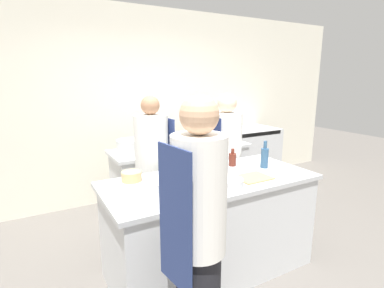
# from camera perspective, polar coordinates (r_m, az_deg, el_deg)

# --- Properties ---
(ground_plane) EXTENTS (16.00, 16.00, 0.00)m
(ground_plane) POSITION_cam_1_polar(r_m,az_deg,el_deg) (3.15, 3.38, -22.59)
(ground_plane) COLOR #605B56
(wall_back) EXTENTS (8.00, 0.06, 2.80)m
(wall_back) POSITION_cam_1_polar(r_m,az_deg,el_deg) (4.52, -11.17, 7.19)
(wall_back) COLOR silver
(wall_back) RESTS_ON ground_plane
(prep_counter) EXTENTS (1.93, 0.86, 0.92)m
(prep_counter) POSITION_cam_1_polar(r_m,az_deg,el_deg) (2.90, 3.50, -15.14)
(prep_counter) COLOR silver
(prep_counter) RESTS_ON ground_plane
(pass_counter) EXTENTS (1.84, 0.63, 0.92)m
(pass_counter) POSITION_cam_1_polar(r_m,az_deg,el_deg) (4.04, -1.96, -6.88)
(pass_counter) COLOR silver
(pass_counter) RESTS_ON ground_plane
(oven_range) EXTENTS (0.97, 0.68, 0.96)m
(oven_range) POSITION_cam_1_polar(r_m,az_deg,el_deg) (5.25, 10.40, -2.25)
(oven_range) COLOR silver
(oven_range) RESTS_ON ground_plane
(chef_at_prep_near) EXTENTS (0.36, 0.34, 1.72)m
(chef_at_prep_near) POSITION_cam_1_polar(r_m,az_deg,el_deg) (1.87, 1.18, -17.50)
(chef_at_prep_near) COLOR black
(chef_at_prep_near) RESTS_ON ground_plane
(chef_at_stove) EXTENTS (0.38, 0.37, 1.63)m
(chef_at_stove) POSITION_cam_1_polar(r_m,az_deg,el_deg) (3.29, -7.53, -5.22)
(chef_at_stove) COLOR black
(chef_at_stove) RESTS_ON ground_plane
(chef_at_pass_far) EXTENTS (0.38, 0.36, 1.63)m
(chef_at_pass_far) POSITION_cam_1_polar(r_m,az_deg,el_deg) (3.58, 6.38, -3.60)
(chef_at_pass_far) COLOR black
(chef_at_pass_far) RESTS_ON ground_plane
(bottle_olive_oil) EXTENTS (0.09, 0.09, 0.27)m
(bottle_olive_oil) POSITION_cam_1_polar(r_m,az_deg,el_deg) (2.65, 2.97, -4.62)
(bottle_olive_oil) COLOR #B2A84C
(bottle_olive_oil) RESTS_ON prep_counter
(bottle_vinegar) EXTENTS (0.08, 0.08, 0.18)m
(bottle_vinegar) POSITION_cam_1_polar(r_m,az_deg,el_deg) (3.10, 7.72, -2.84)
(bottle_vinegar) COLOR #5B2319
(bottle_vinegar) RESTS_ON prep_counter
(bottle_wine) EXTENTS (0.08, 0.08, 0.28)m
(bottle_wine) POSITION_cam_1_polar(r_m,az_deg,el_deg) (3.09, 13.66, -2.44)
(bottle_wine) COLOR #2D5175
(bottle_wine) RESTS_ON prep_counter
(bottle_cooking_oil) EXTENTS (0.07, 0.07, 0.22)m
(bottle_cooking_oil) POSITION_cam_1_polar(r_m,az_deg,el_deg) (2.67, -2.62, -4.95)
(bottle_cooking_oil) COLOR #19471E
(bottle_cooking_oil) RESTS_ON prep_counter
(bottle_sauce) EXTENTS (0.06, 0.06, 0.29)m
(bottle_sauce) POSITION_cam_1_polar(r_m,az_deg,el_deg) (2.74, 3.35, -3.92)
(bottle_sauce) COLOR black
(bottle_sauce) RESTS_ON prep_counter
(bowl_mixing_large) EXTENTS (0.23, 0.23, 0.06)m
(bowl_mixing_large) POSITION_cam_1_polar(r_m,az_deg,el_deg) (2.55, 7.18, -7.26)
(bowl_mixing_large) COLOR #B7BABC
(bowl_mixing_large) RESTS_ON prep_counter
(bowl_prep_small) EXTENTS (0.18, 0.18, 0.08)m
(bowl_prep_small) POSITION_cam_1_polar(r_m,az_deg,el_deg) (2.69, -11.44, -6.05)
(bowl_prep_small) COLOR tan
(bowl_prep_small) RESTS_ON prep_counter
(bowl_ceramic_blue) EXTENTS (0.22, 0.22, 0.07)m
(bowl_ceramic_blue) POSITION_cam_1_polar(r_m,az_deg,el_deg) (2.42, -4.24, -8.16)
(bowl_ceramic_blue) COLOR #B7BABC
(bowl_ceramic_blue) RESTS_ON prep_counter
(bowl_wooden_salad) EXTENTS (0.21, 0.21, 0.06)m
(bowl_wooden_salad) POSITION_cam_1_polar(r_m,az_deg,el_deg) (2.25, -11.95, -10.28)
(bowl_wooden_salad) COLOR white
(bowl_wooden_salad) RESTS_ON prep_counter
(cup) EXTENTS (0.08, 0.08, 0.10)m
(cup) POSITION_cam_1_polar(r_m,az_deg,el_deg) (2.66, -0.36, -5.87)
(cup) COLOR #B2382D
(cup) RESTS_ON prep_counter
(cutting_board) EXTENTS (0.31, 0.24, 0.01)m
(cutting_board) POSITION_cam_1_polar(r_m,az_deg,el_deg) (2.77, 11.52, -6.28)
(cutting_board) COLOR tan
(cutting_board) RESTS_ON prep_counter
(stockpot) EXTENTS (0.32, 0.32, 0.17)m
(stockpot) POSITION_cam_1_polar(r_m,az_deg,el_deg) (3.64, -11.73, -0.48)
(stockpot) COLOR silver
(stockpot) RESTS_ON pass_counter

